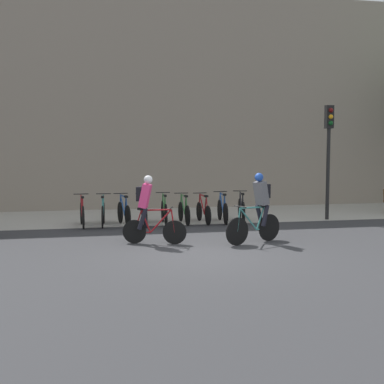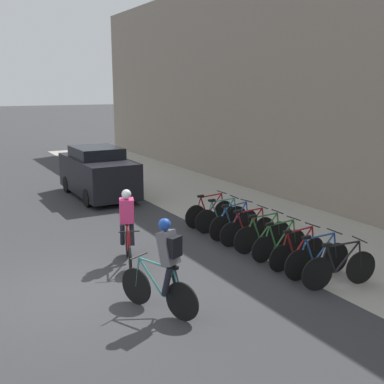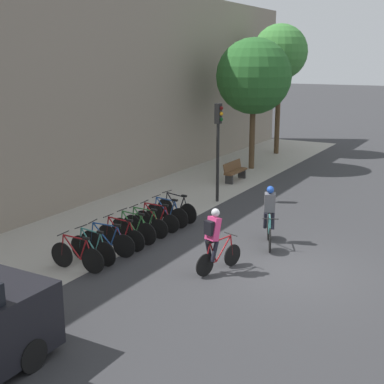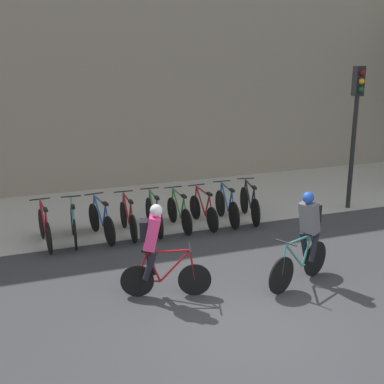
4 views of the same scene
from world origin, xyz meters
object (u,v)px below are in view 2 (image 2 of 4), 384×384
(parked_bike_5, at_px, (279,243))
(parked_bike_7, at_px, (317,259))
(parked_bike_6, at_px, (297,251))
(parked_bike_8, at_px, (339,268))
(cyclist_grey, at_px, (165,265))
(parked_car, at_px, (98,173))
(parked_bike_1, at_px, (221,217))
(cyclist_pink, at_px, (127,223))
(parked_bike_3, at_px, (248,229))
(parked_bike_0, at_px, (210,212))
(parked_bike_2, at_px, (234,223))
(parked_bike_4, at_px, (263,235))

(parked_bike_5, bearing_deg, parked_bike_7, 0.02)
(parked_bike_6, relative_size, parked_bike_8, 0.96)
(cyclist_grey, relative_size, parked_car, 0.42)
(parked_bike_1, height_order, parked_bike_6, parked_bike_1)
(parked_bike_6, bearing_deg, parked_bike_8, 0.07)
(cyclist_grey, xyz_separation_m, parked_bike_7, (-0.00, 3.62, -0.54))
(cyclist_grey, xyz_separation_m, parked_bike_5, (-1.27, 3.62, -0.56))
(cyclist_pink, bearing_deg, parked_bike_3, 85.05)
(parked_bike_6, distance_m, parked_car, 9.31)
(parked_bike_3, distance_m, parked_bike_6, 1.91)
(parked_bike_0, bearing_deg, parked_bike_2, -0.03)
(cyclist_grey, relative_size, parked_bike_3, 1.05)
(parked_bike_1, height_order, parked_bike_5, parked_bike_1)
(parked_bike_2, relative_size, parked_bike_6, 1.04)
(cyclist_grey, bearing_deg, parked_bike_8, 80.07)
(parked_bike_3, bearing_deg, parked_bike_4, 0.13)
(cyclist_pink, distance_m, cyclist_grey, 2.85)
(parked_bike_0, xyz_separation_m, parked_bike_3, (1.91, -0.00, -0.01))
(parked_bike_5, height_order, parked_car, parked_car)
(parked_bike_5, height_order, parked_bike_8, parked_bike_8)
(parked_bike_6, bearing_deg, parked_bike_4, 179.92)
(parked_bike_7, bearing_deg, parked_bike_5, -179.98)
(parked_bike_2, height_order, parked_bike_7, same)
(parked_bike_1, bearing_deg, cyclist_pink, -72.84)
(parked_bike_4, bearing_deg, parked_bike_3, -179.87)
(parked_bike_7, relative_size, parked_car, 0.40)
(parked_bike_2, distance_m, parked_bike_8, 3.81)
(parked_bike_1, bearing_deg, parked_bike_5, -0.03)
(cyclist_grey, distance_m, parked_car, 10.00)
(parked_bike_3, xyz_separation_m, parked_bike_6, (1.91, -0.00, -0.01))
(parked_bike_1, distance_m, parked_car, 6.21)
(cyclist_pink, height_order, parked_bike_5, cyclist_pink)
(cyclist_pink, height_order, parked_bike_3, cyclist_pink)
(parked_bike_5, bearing_deg, parked_bike_3, -179.98)
(parked_bike_1, relative_size, parked_bike_4, 0.98)
(parked_bike_1, height_order, parked_bike_3, parked_bike_1)
(parked_bike_2, distance_m, parked_bike_5, 1.91)
(parked_bike_3, bearing_deg, parked_bike_7, 0.02)
(cyclist_pink, xyz_separation_m, parked_bike_3, (0.28, 3.22, -0.55))
(parked_bike_6, height_order, parked_bike_8, parked_bike_8)
(parked_bike_3, height_order, parked_bike_7, parked_bike_7)
(parked_bike_3, relative_size, parked_bike_7, 1.00)
(parked_bike_2, distance_m, parked_bike_4, 1.27)
(parked_bike_1, xyz_separation_m, parked_bike_7, (3.82, -0.00, 0.00))
(parked_bike_7, bearing_deg, parked_car, -170.69)
(cyclist_pink, bearing_deg, parked_bike_4, 74.16)
(parked_bike_7, bearing_deg, cyclist_pink, -131.23)
(cyclist_pink, relative_size, parked_bike_0, 1.03)
(parked_bike_5, bearing_deg, parked_bike_0, 179.98)
(parked_bike_2, height_order, parked_car, parked_car)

